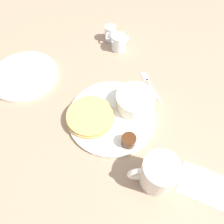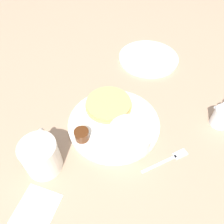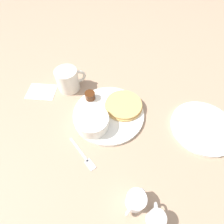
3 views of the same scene
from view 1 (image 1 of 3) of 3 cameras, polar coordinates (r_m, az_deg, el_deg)
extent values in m
plane|color=#9E7F66|center=(0.66, -0.06, -1.36)|extent=(4.00, 4.00, 0.00)
cylinder|color=white|center=(0.66, -0.06, -1.08)|extent=(0.26, 0.26, 0.01)
cylinder|color=tan|center=(0.65, -5.71, -1.31)|extent=(0.14, 0.14, 0.01)
cylinder|color=tan|center=(0.64, -5.77, -0.88)|extent=(0.14, 0.14, 0.01)
cylinder|color=white|center=(0.65, 6.05, 2.89)|extent=(0.11, 0.11, 0.05)
cylinder|color=white|center=(0.64, 6.21, 3.93)|extent=(0.09, 0.09, 0.01)
cylinder|color=#47230F|center=(0.60, 4.39, -7.46)|extent=(0.04, 0.04, 0.03)
cylinder|color=white|center=(0.66, 8.21, 2.01)|extent=(0.04, 0.04, 0.03)
sphere|color=white|center=(0.65, 8.40, 2.94)|extent=(0.02, 0.02, 0.02)
cylinder|color=silver|center=(0.55, 12.16, -15.36)|extent=(0.09, 0.09, 0.09)
torus|color=silver|center=(0.54, 7.16, -15.77)|extent=(0.06, 0.04, 0.06)
cylinder|color=white|center=(0.85, 1.75, 17.66)|extent=(0.05, 0.05, 0.06)
torus|color=white|center=(0.86, 3.43, 18.41)|extent=(0.02, 0.03, 0.03)
cone|color=white|center=(0.82, 0.33, 18.42)|extent=(0.02, 0.02, 0.01)
cylinder|color=white|center=(0.89, -0.43, 19.88)|extent=(0.04, 0.04, 0.06)
torus|color=white|center=(0.87, -1.13, 19.22)|extent=(0.01, 0.03, 0.03)
cone|color=white|center=(0.89, 0.14, 21.79)|extent=(0.01, 0.01, 0.01)
cube|color=silver|center=(0.73, 10.83, 5.57)|extent=(0.08, 0.08, 0.00)
cube|color=silver|center=(0.77, 8.65, 9.21)|extent=(0.04, 0.04, 0.00)
cube|color=white|center=(0.62, 22.53, -17.08)|extent=(0.12, 0.09, 0.00)
cylinder|color=white|center=(0.81, -21.98, 8.85)|extent=(0.23, 0.23, 0.01)
camera|label=2|loc=(0.49, 61.26, 27.76)|focal=35.00mm
camera|label=3|loc=(0.72, 15.07, 54.08)|focal=28.00mm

